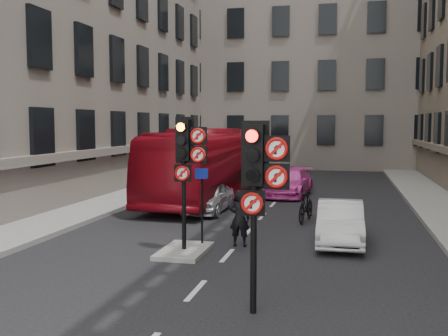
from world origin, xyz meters
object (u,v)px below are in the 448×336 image
at_px(motorcycle, 306,206).
at_px(signal_far, 187,154).
at_px(signal_near, 258,175).
at_px(car_white, 340,222).
at_px(info_sign, 202,195).
at_px(bus_red, 212,164).
at_px(car_pink, 289,183).
at_px(car_silver, 209,196).
at_px(motorcyclist, 240,218).

bearing_deg(motorcycle, signal_far, -108.22).
relative_size(signal_near, motorcycle, 1.88).
xyz_separation_m(signal_far, car_white, (4.03, 2.20, -2.09)).
xyz_separation_m(motorcycle, info_sign, (-2.58, -4.58, 0.93)).
bearing_deg(bus_red, car_pink, 35.20).
xyz_separation_m(bus_red, info_sign, (2.01, -9.10, -0.14)).
xyz_separation_m(car_silver, motorcyclist, (2.33, -5.37, 0.19)).
bearing_deg(signal_near, bus_red, 107.64).
bearing_deg(car_pink, car_silver, -110.37).
bearing_deg(car_silver, motorcyclist, -65.82).
height_order(signal_far, info_sign, signal_far).
height_order(car_white, info_sign, info_sign).
bearing_deg(car_white, car_silver, 139.16).
bearing_deg(car_white, motorcycle, 110.58).
bearing_deg(motorcycle, signal_near, -81.70).
bearing_deg(car_silver, car_pink, 64.84).
distance_m(bus_red, motorcyclist, 9.26).
distance_m(signal_far, bus_red, 10.06).
xyz_separation_m(car_silver, info_sign, (1.32, -5.75, 0.87)).
xyz_separation_m(car_pink, motorcycle, (1.28, -6.56, -0.08)).
bearing_deg(car_pink, car_white, -69.93).
bearing_deg(signal_far, car_silver, 99.66).
xyz_separation_m(motorcyclist, info_sign, (-1.01, -0.38, 0.69)).
bearing_deg(car_silver, motorcycle, -16.00).
xyz_separation_m(signal_near, bus_red, (-4.40, 13.84, -0.94)).
bearing_deg(signal_near, info_sign, 116.73).
xyz_separation_m(car_silver, bus_red, (-0.69, 3.35, 1.01)).
bearing_deg(car_silver, info_sign, -76.34).
xyz_separation_m(signal_near, info_sign, (-2.39, 4.74, -1.08)).
distance_m(signal_near, car_white, 6.65).
xyz_separation_m(car_silver, motorcycle, (3.90, -1.17, -0.06)).
bearing_deg(car_silver, car_white, -39.21).
height_order(bus_red, motorcycle, bus_red).
bearing_deg(bus_red, signal_near, -68.84).
bearing_deg(bus_red, car_white, -49.17).
height_order(motorcyclist, info_sign, info_sign).
bearing_deg(signal_far, info_sign, 73.85).
height_order(car_silver, car_white, car_silver).
relative_size(car_silver, motorcycle, 1.94).
xyz_separation_m(car_silver, car_white, (5.13, -4.30, -0.01)).
relative_size(signal_near, info_sign, 1.67).
bearing_deg(signal_far, motorcyclist, 42.53).
height_order(car_white, car_pink, car_pink).
xyz_separation_m(signal_near, signal_far, (-2.60, 4.00, 0.12)).
bearing_deg(motorcyclist, bus_red, -68.81).
height_order(bus_red, info_sign, bus_red).
bearing_deg(info_sign, signal_near, -81.36).
height_order(car_silver, bus_red, bus_red).
xyz_separation_m(signal_near, car_silver, (-3.71, 10.49, -1.95)).
xyz_separation_m(car_white, motorcycle, (-1.23, 3.12, -0.04)).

